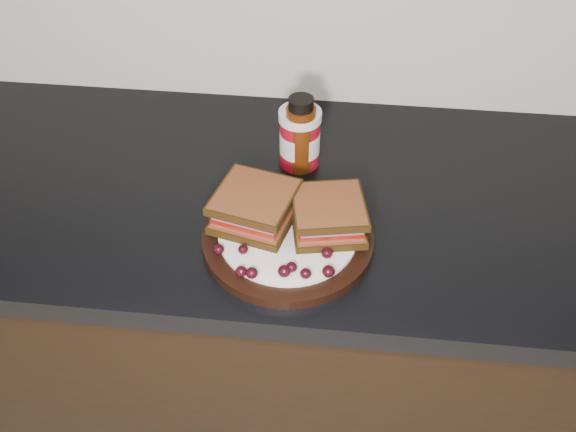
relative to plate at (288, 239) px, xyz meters
name	(u,v)px	position (x,y,z in m)	size (l,w,h in m)	color
base_cabinets	(248,342)	(-0.11, 0.13, -0.48)	(3.96, 0.58, 0.86)	black
countertop	(238,195)	(-0.11, 0.13, -0.03)	(3.98, 0.60, 0.04)	black
plate	(288,239)	(0.00, 0.00, 0.00)	(0.28, 0.28, 0.02)	black
sandwich_left	(255,207)	(-0.06, 0.02, 0.04)	(0.12, 0.12, 0.06)	brown
sandwich_right	(328,215)	(0.06, 0.02, 0.04)	(0.11, 0.11, 0.05)	brown
grape_0	(219,249)	(-0.10, -0.06, 0.02)	(0.02, 0.02, 0.02)	black
grape_1	(243,249)	(-0.06, -0.05, 0.02)	(0.02, 0.02, 0.01)	black
grape_2	(241,271)	(-0.06, -0.10, 0.02)	(0.02, 0.02, 0.02)	black
grape_3	(252,273)	(-0.04, -0.10, 0.02)	(0.02, 0.02, 0.02)	black
grape_4	(284,271)	(0.00, -0.09, 0.02)	(0.02, 0.02, 0.02)	black
grape_5	(292,267)	(0.01, -0.08, 0.02)	(0.02, 0.02, 0.02)	black
grape_6	(306,274)	(0.04, -0.09, 0.02)	(0.02, 0.02, 0.02)	black
grape_7	(328,271)	(0.07, -0.09, 0.02)	(0.02, 0.02, 0.02)	black
grape_8	(327,253)	(0.07, -0.05, 0.02)	(0.02, 0.02, 0.02)	black
grape_9	(315,240)	(0.04, -0.02, 0.02)	(0.02, 0.02, 0.02)	black
grape_10	(347,229)	(0.10, 0.01, 0.03)	(0.02, 0.02, 0.02)	black
grape_11	(323,222)	(0.05, 0.02, 0.02)	(0.02, 0.02, 0.02)	black
grape_12	(336,218)	(0.08, 0.03, 0.02)	(0.02, 0.02, 0.02)	black
grape_13	(266,197)	(-0.05, 0.07, 0.02)	(0.02, 0.02, 0.02)	black
grape_14	(249,209)	(-0.07, 0.04, 0.02)	(0.02, 0.02, 0.02)	black
grape_15	(254,218)	(-0.06, 0.02, 0.02)	(0.02, 0.02, 0.02)	black
grape_16	(235,228)	(-0.08, -0.01, 0.02)	(0.02, 0.02, 0.02)	black
grape_17	(267,208)	(-0.04, 0.04, 0.02)	(0.02, 0.02, 0.02)	black
grape_18	(243,217)	(-0.08, 0.02, 0.02)	(0.02, 0.02, 0.02)	black
grape_19	(243,218)	(-0.08, 0.02, 0.02)	(0.02, 0.02, 0.02)	black
condiment_jar	(300,138)	(0.00, 0.21, 0.05)	(0.08, 0.08, 0.11)	maroon
oil_bottle	(301,134)	(0.00, 0.20, 0.06)	(0.05, 0.05, 0.15)	#4D1E07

